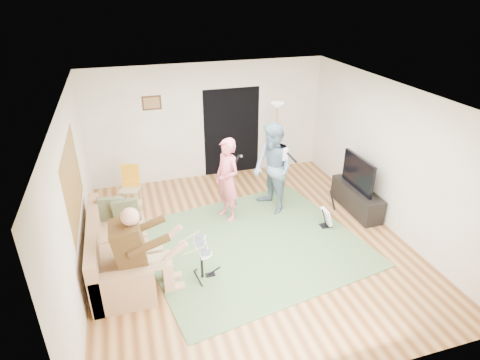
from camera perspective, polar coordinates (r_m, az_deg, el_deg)
name	(u,v)px	position (r m, az deg, el deg)	size (l,w,h in m)	color
floor	(248,242)	(7.39, 1.17, -8.85)	(6.00, 6.00, 0.00)	brown
walls	(249,176)	(6.70, 1.27, 0.62)	(5.50, 6.00, 2.70)	silver
ceiling	(250,96)	(6.23, 1.40, 11.86)	(6.00, 6.00, 0.00)	white
window_blinds	(73,181)	(6.57, -22.68, -0.17)	(2.05, 2.05, 0.00)	olive
doorway	(232,132)	(9.61, -1.19, 6.86)	(2.10, 2.10, 0.00)	black
picture_frame	(152,103)	(9.05, -12.45, 10.66)	(0.42, 0.03, 0.32)	#3F2314
area_rug	(253,243)	(7.35, 1.84, -9.00)	(3.66, 3.27, 0.02)	#4F7245
sofa	(115,253)	(6.93, -17.32, -9.92)	(0.91, 2.20, 0.89)	#AB8055
drummer	(144,259)	(6.24, -13.44, -10.85)	(0.94, 0.53, 1.45)	#4B3215
drum_kit	(202,263)	(6.47, -5.45, -11.71)	(0.35, 0.63, 0.65)	black
singer	(227,180)	(7.71, -1.82, -0.01)	(0.61, 0.40, 1.67)	#EB6678
microphone	(237,159)	(7.58, -0.41, 2.98)	(0.06, 0.06, 0.24)	black
guitarist	(273,169)	(7.98, 4.67, 1.60)	(0.90, 0.70, 1.85)	slate
guitar_held	(283,152)	(7.92, 6.11, 3.97)	(0.12, 0.60, 0.26)	silver
guitar_spare	(327,216)	(7.88, 12.26, -5.09)	(0.29, 0.26, 0.79)	black
torchiere_lamp	(276,129)	(9.11, 5.18, 7.28)	(0.34, 0.34, 1.89)	black
dining_chair	(130,192)	(8.67, -15.33, -1.69)	(0.48, 0.50, 0.89)	tan
tv_cabinet	(357,199)	(8.60, 16.24, -2.59)	(0.40, 1.40, 0.50)	black
television	(358,173)	(8.31, 16.47, 0.99)	(0.06, 1.03, 0.67)	black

